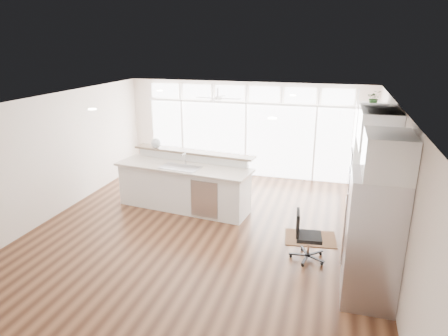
# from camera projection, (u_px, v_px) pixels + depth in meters

# --- Properties ---
(floor) EXTENTS (7.00, 8.00, 0.02)m
(floor) POSITION_uv_depth(u_px,v_px,m) (203.00, 234.00, 8.21)
(floor) COLOR #3C2012
(floor) RESTS_ON ground
(ceiling) EXTENTS (7.00, 8.00, 0.02)m
(ceiling) POSITION_uv_depth(u_px,v_px,m) (200.00, 102.00, 7.38)
(ceiling) COLOR white
(ceiling) RESTS_ON wall_back
(wall_back) EXTENTS (7.00, 0.04, 2.70)m
(wall_back) POSITION_uv_depth(u_px,v_px,m) (247.00, 129.00, 11.46)
(wall_back) COLOR silver
(wall_back) RESTS_ON floor
(wall_front) EXTENTS (7.00, 0.04, 2.70)m
(wall_front) POSITION_uv_depth(u_px,v_px,m) (76.00, 287.00, 4.13)
(wall_front) COLOR silver
(wall_front) RESTS_ON floor
(wall_left) EXTENTS (0.04, 8.00, 2.70)m
(wall_left) POSITION_uv_depth(u_px,v_px,m) (50.00, 158.00, 8.70)
(wall_left) COLOR silver
(wall_left) RESTS_ON floor
(wall_right) EXTENTS (0.04, 8.00, 2.70)m
(wall_right) POSITION_uv_depth(u_px,v_px,m) (393.00, 188.00, 6.88)
(wall_right) COLOR silver
(wall_right) RESTS_ON floor
(glass_wall) EXTENTS (5.80, 0.06, 2.08)m
(glass_wall) POSITION_uv_depth(u_px,v_px,m) (246.00, 140.00, 11.49)
(glass_wall) COLOR white
(glass_wall) RESTS_ON wall_back
(transom_row) EXTENTS (5.90, 0.06, 0.40)m
(transom_row) POSITION_uv_depth(u_px,v_px,m) (247.00, 94.00, 11.09)
(transom_row) COLOR white
(transom_row) RESTS_ON wall_back
(desk_window) EXTENTS (0.04, 0.85, 0.85)m
(desk_window) POSITION_uv_depth(u_px,v_px,m) (390.00, 172.00, 7.11)
(desk_window) COLOR white
(desk_window) RESTS_ON wall_right
(ceiling_fan) EXTENTS (1.16, 1.16, 0.32)m
(ceiling_fan) POSITION_uv_depth(u_px,v_px,m) (218.00, 94.00, 10.14)
(ceiling_fan) COLOR white
(ceiling_fan) RESTS_ON ceiling
(recessed_lights) EXTENTS (3.40, 3.00, 0.02)m
(recessed_lights) POSITION_uv_depth(u_px,v_px,m) (204.00, 102.00, 7.57)
(recessed_lights) COLOR silver
(recessed_lights) RESTS_ON ceiling
(oven_cabinet) EXTENTS (0.64, 1.20, 2.50)m
(oven_cabinet) POSITION_uv_depth(u_px,v_px,m) (367.00, 163.00, 8.65)
(oven_cabinet) COLOR white
(oven_cabinet) RESTS_ON floor
(desk_nook) EXTENTS (0.72, 1.30, 0.76)m
(desk_nook) POSITION_uv_depth(u_px,v_px,m) (364.00, 229.00, 7.55)
(desk_nook) COLOR white
(desk_nook) RESTS_ON floor
(upper_cabinets) EXTENTS (0.64, 1.30, 0.64)m
(upper_cabinets) POSITION_uv_depth(u_px,v_px,m) (378.00, 127.00, 6.94)
(upper_cabinets) COLOR white
(upper_cabinets) RESTS_ON wall_right
(refrigerator) EXTENTS (0.76, 0.90, 2.00)m
(refrigerator) POSITION_uv_depth(u_px,v_px,m) (373.00, 239.00, 5.85)
(refrigerator) COLOR #B0AFB4
(refrigerator) RESTS_ON floor
(fridge_cabinet) EXTENTS (0.64, 0.90, 0.60)m
(fridge_cabinet) POSITION_uv_depth(u_px,v_px,m) (388.00, 155.00, 5.44)
(fridge_cabinet) COLOR white
(fridge_cabinet) RESTS_ON wall_right
(framed_photos) EXTENTS (0.06, 0.22, 0.80)m
(framed_photos) POSITION_uv_depth(u_px,v_px,m) (386.00, 170.00, 7.72)
(framed_photos) COLOR black
(framed_photos) RESTS_ON wall_right
(kitchen_island) EXTENTS (3.33, 1.60, 1.27)m
(kitchen_island) POSITION_uv_depth(u_px,v_px,m) (183.00, 183.00, 9.27)
(kitchen_island) COLOR white
(kitchen_island) RESTS_ON floor
(rug) EXTENTS (1.08, 0.84, 0.01)m
(rug) POSITION_uv_depth(u_px,v_px,m) (310.00, 238.00, 8.00)
(rug) COLOR #321C10
(rug) RESTS_ON floor
(office_chair) EXTENTS (0.52, 0.49, 0.91)m
(office_chair) POSITION_uv_depth(u_px,v_px,m) (309.00, 236.00, 7.11)
(office_chair) COLOR black
(office_chair) RESTS_ON floor
(fishbowl) EXTENTS (0.25, 0.25, 0.24)m
(fishbowl) POSITION_uv_depth(u_px,v_px,m) (156.00, 143.00, 9.74)
(fishbowl) COLOR silver
(fishbowl) RESTS_ON kitchen_island
(monitor) EXTENTS (0.13, 0.52, 0.43)m
(monitor) POSITION_uv_depth(u_px,v_px,m) (363.00, 200.00, 7.39)
(monitor) COLOR black
(monitor) RESTS_ON desk_nook
(keyboard) EXTENTS (0.15, 0.35, 0.02)m
(keyboard) POSITION_uv_depth(u_px,v_px,m) (352.00, 209.00, 7.50)
(keyboard) COLOR white
(keyboard) RESTS_ON desk_nook
(potted_plant) EXTENTS (0.29, 0.32, 0.24)m
(potted_plant) POSITION_uv_depth(u_px,v_px,m) (374.00, 100.00, 8.23)
(potted_plant) COLOR #275022
(potted_plant) RESTS_ON oven_cabinet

